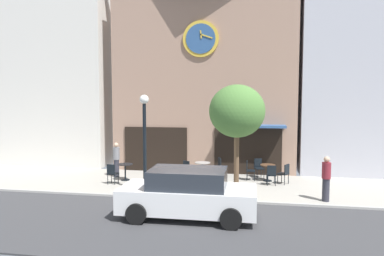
# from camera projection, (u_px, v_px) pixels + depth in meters

# --- Properties ---
(ground_plane) EXTENTS (27.25, 10.34, 0.13)m
(ground_plane) POSITION_uv_depth(u_px,v_px,m) (190.00, 202.00, 13.19)
(ground_plane) COLOR #9E998E
(clock_building) EXTENTS (9.49, 3.33, 11.78)m
(clock_building) POSITION_uv_depth(u_px,v_px,m) (204.00, 55.00, 18.85)
(clock_building) COLOR #9E7A66
(clock_building) RESTS_ON ground_plane
(neighbor_building_left) EXTENTS (6.37, 4.23, 13.64)m
(neighbor_building_left) POSITION_uv_depth(u_px,v_px,m) (64.00, 48.00, 21.36)
(neighbor_building_left) COLOR silver
(neighbor_building_left) RESTS_ON ground_plane
(neighbor_building_right) EXTENTS (6.97, 3.06, 14.09)m
(neighbor_building_right) POSITION_uv_depth(u_px,v_px,m) (373.00, 33.00, 17.78)
(neighbor_building_right) COLOR #B2B2BC
(neighbor_building_right) RESTS_ON ground_plane
(street_lamp) EXTENTS (0.36, 0.36, 3.93)m
(street_lamp) POSITION_uv_depth(u_px,v_px,m) (145.00, 144.00, 14.18)
(street_lamp) COLOR black
(street_lamp) RESTS_ON ground_plane
(street_tree) EXTENTS (2.15, 1.94, 4.32)m
(street_tree) POSITION_uv_depth(u_px,v_px,m) (237.00, 112.00, 13.73)
(street_tree) COLOR brown
(street_tree) RESTS_ON ground_plane
(cafe_table_center) EXTENTS (0.69, 0.69, 0.76)m
(cafe_table_center) POSITION_uv_depth(u_px,v_px,m) (125.00, 169.00, 16.54)
(cafe_table_center) COLOR black
(cafe_table_center) RESTS_ON ground_plane
(cafe_table_near_door) EXTENTS (0.74, 0.74, 0.72)m
(cafe_table_near_door) POSITION_uv_depth(u_px,v_px,m) (203.00, 166.00, 17.16)
(cafe_table_near_door) COLOR black
(cafe_table_near_door) RESTS_ON ground_plane
(cafe_table_near_curb) EXTENTS (0.68, 0.68, 0.76)m
(cafe_table_near_curb) POSITION_uv_depth(u_px,v_px,m) (268.00, 170.00, 16.37)
(cafe_table_near_curb) COLOR black
(cafe_table_near_curb) RESTS_ON ground_plane
(cafe_chair_left_end) EXTENTS (0.43, 0.43, 0.90)m
(cafe_chair_left_end) POSITION_uv_depth(u_px,v_px,m) (271.00, 174.00, 15.53)
(cafe_chair_left_end) COLOR black
(cafe_chair_left_end) RESTS_ON ground_plane
(cafe_chair_facing_street) EXTENTS (0.56, 0.56, 0.90)m
(cafe_chair_facing_street) POSITION_uv_depth(u_px,v_px,m) (285.00, 172.00, 15.77)
(cafe_chair_facing_street) COLOR black
(cafe_chair_facing_street) RESTS_ON ground_plane
(cafe_chair_by_entrance) EXTENTS (0.40, 0.40, 0.90)m
(cafe_chair_by_entrance) POSITION_uv_depth(u_px,v_px,m) (249.00, 169.00, 16.55)
(cafe_chair_by_entrance) COLOR black
(cafe_chair_by_entrance) RESTS_ON ground_plane
(cafe_chair_near_lamp) EXTENTS (0.54, 0.54, 0.90)m
(cafe_chair_near_lamp) POSITION_uv_depth(u_px,v_px,m) (218.00, 165.00, 17.44)
(cafe_chair_near_lamp) COLOR black
(cafe_chair_near_lamp) RESTS_ON ground_plane
(cafe_chair_facing_wall) EXTENTS (0.55, 0.55, 0.90)m
(cafe_chair_facing_wall) POSITION_uv_depth(u_px,v_px,m) (188.00, 168.00, 16.67)
(cafe_chair_facing_wall) COLOR black
(cafe_chair_facing_wall) RESTS_ON ground_plane
(cafe_chair_right_end) EXTENTS (0.52, 0.52, 0.90)m
(cafe_chair_right_end) POSITION_uv_depth(u_px,v_px,m) (259.00, 166.00, 17.15)
(cafe_chair_right_end) COLOR black
(cafe_chair_right_end) RESTS_ON ground_plane
(cafe_chair_corner) EXTENTS (0.43, 0.43, 0.90)m
(cafe_chair_corner) POSITION_uv_depth(u_px,v_px,m) (112.00, 172.00, 15.78)
(cafe_chair_corner) COLOR black
(cafe_chair_corner) RESTS_ON ground_plane
(pedestrian_maroon) EXTENTS (0.43, 0.43, 1.67)m
(pedestrian_maroon) POSITION_uv_depth(u_px,v_px,m) (326.00, 178.00, 13.11)
(pedestrian_maroon) COLOR #2D2D38
(pedestrian_maroon) RESTS_ON ground_plane
(pedestrian_grey) EXTENTS (0.44, 0.44, 1.67)m
(pedestrian_grey) POSITION_uv_depth(u_px,v_px,m) (116.00, 159.00, 17.22)
(pedestrian_grey) COLOR #2D2D38
(pedestrian_grey) RESTS_ON ground_plane
(parked_car_white) EXTENTS (4.33, 2.07, 1.55)m
(parked_car_white) POSITION_uv_depth(u_px,v_px,m) (188.00, 194.00, 11.38)
(parked_car_white) COLOR white
(parked_car_white) RESTS_ON ground_plane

